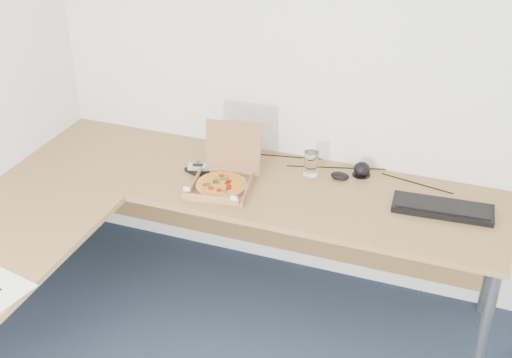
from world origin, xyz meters
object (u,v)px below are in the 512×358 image
at_px(pizza_box, 223,181).
at_px(keyboard, 443,208).
at_px(desk, 159,218).
at_px(drinking_glass, 311,163).
at_px(wallet, 199,170).

xyz_separation_m(pizza_box, keyboard, (1.06, 0.15, -0.02)).
bearing_deg(keyboard, desk, -162.95).
xyz_separation_m(desk, drinking_glass, (0.57, 0.59, 0.09)).
xyz_separation_m(keyboard, wallet, (-1.23, -0.05, -0.00)).
xyz_separation_m(drinking_glass, wallet, (-0.55, -0.17, -0.05)).
height_order(pizza_box, keyboard, pizza_box).
bearing_deg(desk, drinking_glass, 46.30).
xyz_separation_m(desk, keyboard, (1.25, 0.47, 0.04)).
bearing_deg(keyboard, drinking_glass, 166.17).
height_order(keyboard, wallet, keyboard).
relative_size(drinking_glass, wallet, 1.06).
height_order(desk, wallet, wallet).
distance_m(desk, wallet, 0.43).
xyz_separation_m(drinking_glass, keyboard, (0.68, -0.12, -0.05)).
bearing_deg(wallet, pizza_box, -9.53).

